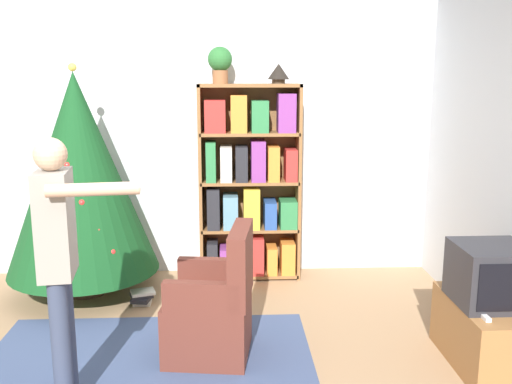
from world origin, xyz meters
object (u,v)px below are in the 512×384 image
(television, at_px, (491,275))
(table_lamp, at_px, (279,72))
(bookshelf, at_px, (249,185))
(armchair, at_px, (214,311))
(potted_plant, at_px, (220,62))
(standing_person, at_px, (59,252))
(christmas_tree, at_px, (79,174))

(television, xyz_separation_m, table_lamp, (-1.25, 1.81, 1.30))
(bookshelf, height_order, armchair, bookshelf)
(television, bearing_deg, potted_plant, 134.42)
(bookshelf, relative_size, potted_plant, 5.59)
(armchair, xyz_separation_m, standing_person, (-0.85, -0.56, 0.62))
(television, bearing_deg, christmas_tree, 154.30)
(potted_plant, bearing_deg, christmas_tree, -163.07)
(bookshelf, distance_m, armchair, 1.70)
(bookshelf, height_order, christmas_tree, christmas_tree)
(television, relative_size, potted_plant, 1.43)
(television, distance_m, armchair, 1.86)
(television, height_order, armchair, armchair)
(bookshelf, distance_m, potted_plant, 1.16)
(christmas_tree, distance_m, table_lamp, 1.99)
(bookshelf, relative_size, standing_person, 1.16)
(standing_person, xyz_separation_m, potted_plant, (0.89, 2.14, 1.09))
(bookshelf, distance_m, standing_person, 2.42)
(armchair, distance_m, table_lamp, 2.33)
(armchair, bearing_deg, standing_person, -49.32)
(television, relative_size, christmas_tree, 0.23)
(bookshelf, relative_size, table_lamp, 9.20)
(armchair, height_order, table_lamp, table_lamp)
(christmas_tree, bearing_deg, bookshelf, 13.66)
(television, distance_m, standing_person, 2.71)
(television, height_order, table_lamp, table_lamp)
(bookshelf, bearing_deg, christmas_tree, -166.34)
(television, xyz_separation_m, potted_plant, (-1.78, 1.81, 1.39))
(television, bearing_deg, armchair, 172.59)
(christmas_tree, bearing_deg, standing_person, -79.56)
(standing_person, bearing_deg, potted_plant, 150.33)
(bookshelf, bearing_deg, table_lamp, 2.35)
(television, relative_size, table_lamp, 2.36)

